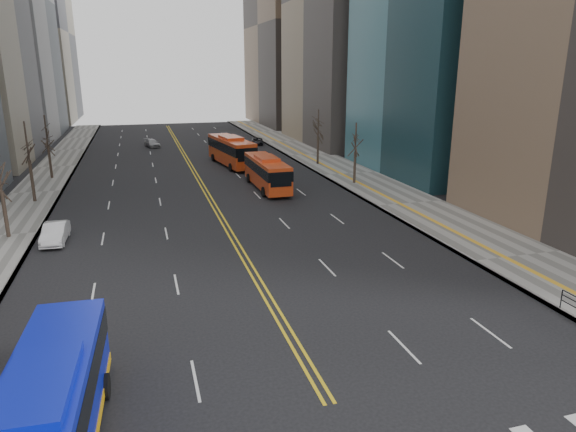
{
  "coord_description": "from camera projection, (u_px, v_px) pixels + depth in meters",
  "views": [
    {
      "loc": [
        -6.14,
        -10.45,
        12.2
      ],
      "look_at": [
        1.53,
        15.98,
        4.22
      ],
      "focal_mm": 32.0,
      "sensor_mm": 36.0,
      "label": 1
    }
  ],
  "objects": [
    {
      "name": "car_dark_mid",
      "position": [
        249.0,
        163.0,
        63.97
      ],
      "size": [
        2.67,
        4.51,
        1.44
      ],
      "primitive_type": "imported",
      "rotation": [
        0.0,
        0.0,
        -0.24
      ],
      "color": "black",
      "rests_on": "ground"
    },
    {
      "name": "street_trees",
      "position": [
        128.0,
        158.0,
        43.27
      ],
      "size": [
        35.2,
        47.2,
        7.6
      ],
      "color": "#31271E",
      "rests_on": "ground"
    },
    {
      "name": "car_white",
      "position": [
        55.0,
        233.0,
        37.03
      ],
      "size": [
        1.63,
        4.35,
        1.42
      ],
      "primitive_type": "imported",
      "rotation": [
        0.0,
        0.0,
        -0.03
      ],
      "color": "silver",
      "rests_on": "ground"
    },
    {
      "name": "centerline",
      "position": [
        191.0,
        167.0,
        65.41
      ],
      "size": [
        0.55,
        100.0,
        0.01
      ],
      "color": "gold",
      "rests_on": "ground"
    },
    {
      "name": "sidewalk_left",
      "position": [
        37.0,
        192.0,
        51.75
      ],
      "size": [
        5.0,
        130.0,
        0.15
      ],
      "primitive_type": "cube",
      "color": "slate",
      "rests_on": "ground"
    },
    {
      "name": "red_bus_far",
      "position": [
        231.0,
        149.0,
        65.95
      ],
      "size": [
        4.39,
        12.23,
        3.77
      ],
      "color": "red",
      "rests_on": "ground"
    },
    {
      "name": "car_dark_far",
      "position": [
        257.0,
        141.0,
        84.32
      ],
      "size": [
        2.63,
        4.24,
        1.09
      ],
      "primitive_type": "imported",
      "rotation": [
        0.0,
        0.0,
        -0.22
      ],
      "color": "black",
      "rests_on": "ground"
    },
    {
      "name": "red_bus_near",
      "position": [
        267.0,
        171.0,
        53.22
      ],
      "size": [
        2.8,
        10.7,
        3.4
      ],
      "color": "red",
      "rests_on": "ground"
    },
    {
      "name": "car_silver",
      "position": [
        152.0,
        143.0,
        81.6
      ],
      "size": [
        2.76,
        4.52,
        1.23
      ],
      "primitive_type": "imported",
      "rotation": [
        0.0,
        0.0,
        0.26
      ],
      "color": "gray",
      "rests_on": "ground"
    },
    {
      "name": "blue_bus",
      "position": [
        44.0,
        429.0,
        15.3
      ],
      "size": [
        3.2,
        12.12,
        3.5
      ],
      "color": "#0B19B1",
      "rests_on": "ground"
    },
    {
      "name": "sidewalk_right",
      "position": [
        349.0,
        174.0,
        60.85
      ],
      "size": [
        7.0,
        130.0,
        0.15
      ],
      "primitive_type": "cube",
      "color": "slate",
      "rests_on": "ground"
    }
  ]
}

